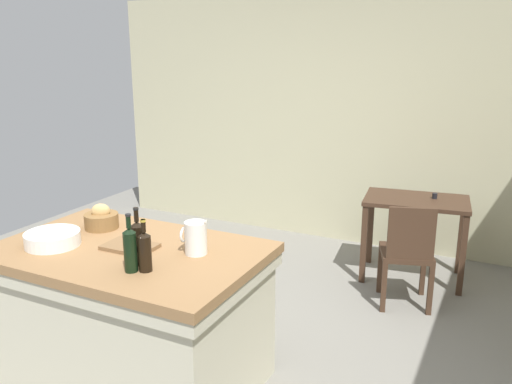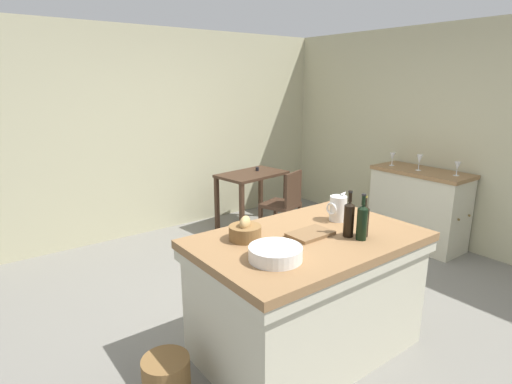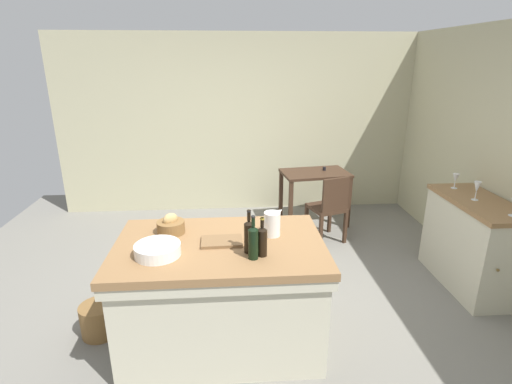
{
  "view_description": "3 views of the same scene",
  "coord_description": "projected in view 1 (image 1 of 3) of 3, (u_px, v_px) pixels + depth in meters",
  "views": [
    {
      "loc": [
        1.75,
        -2.87,
        2.07
      ],
      "look_at": [
        0.07,
        0.53,
        1.03
      ],
      "focal_mm": 37.48,
      "sensor_mm": 36.0,
      "label": 1
    },
    {
      "loc": [
        -2.19,
        -2.45,
        1.95
      ],
      "look_at": [
        0.06,
        0.53,
        0.94
      ],
      "focal_mm": 28.87,
      "sensor_mm": 36.0,
      "label": 2
    },
    {
      "loc": [
        -0.19,
        -3.24,
        2.24
      ],
      "look_at": [
        0.08,
        0.49,
        0.96
      ],
      "focal_mm": 27.47,
      "sensor_mm": 36.0,
      "label": 3
    }
  ],
  "objects": [
    {
      "name": "ground_plane",
      "position": [
        214.0,
        349.0,
        3.78
      ],
      "size": [
        6.76,
        6.76,
        0.0
      ],
      "primitive_type": "plane",
      "color": "slate"
    },
    {
      "name": "wall_back",
      "position": [
        337.0,
        121.0,
        5.68
      ],
      "size": [
        5.32,
        0.12,
        2.6
      ],
      "primitive_type": "cube",
      "color": "#B7B28E",
      "rests_on": "ground"
    },
    {
      "name": "island_table",
      "position": [
        132.0,
        311.0,
        3.31
      ],
      "size": [
        1.6,
        1.03,
        0.9
      ],
      "color": "olive",
      "rests_on": "ground"
    },
    {
      "name": "writing_desk",
      "position": [
        416.0,
        212.0,
        4.79
      ],
      "size": [
        0.97,
        0.67,
        0.81
      ],
      "color": "#3D281C",
      "rests_on": "ground"
    },
    {
      "name": "wooden_chair",
      "position": [
        407.0,
        252.0,
        4.29
      ],
      "size": [
        0.51,
        0.51,
        0.88
      ],
      "color": "#3D281C",
      "rests_on": "ground"
    },
    {
      "name": "pitcher",
      "position": [
        195.0,
        237.0,
        3.09
      ],
      "size": [
        0.17,
        0.13,
        0.24
      ],
      "color": "white",
      "rests_on": "island_table"
    },
    {
      "name": "wash_bowl",
      "position": [
        53.0,
        239.0,
        3.24
      ],
      "size": [
        0.33,
        0.33,
        0.08
      ],
      "primitive_type": "cylinder",
      "color": "white",
      "rests_on": "island_table"
    },
    {
      "name": "bread_basket",
      "position": [
        101.0,
        219.0,
        3.54
      ],
      "size": [
        0.22,
        0.22,
        0.17
      ],
      "color": "brown",
      "rests_on": "island_table"
    },
    {
      "name": "cutting_board",
      "position": [
        130.0,
        247.0,
        3.19
      ],
      "size": [
        0.32,
        0.21,
        0.02
      ],
      "primitive_type": "cube",
      "rotation": [
        0.0,
        0.0,
        0.03
      ],
      "color": "brown",
      "rests_on": "island_table"
    },
    {
      "name": "wine_bottle_dark",
      "position": [
        145.0,
        250.0,
        2.85
      ],
      "size": [
        0.07,
        0.07,
        0.29
      ],
      "color": "black",
      "rests_on": "island_table"
    },
    {
      "name": "wine_bottle_amber",
      "position": [
        138.0,
        242.0,
        2.93
      ],
      "size": [
        0.07,
        0.07,
        0.33
      ],
      "color": "black",
      "rests_on": "island_table"
    },
    {
      "name": "wine_bottle_green",
      "position": [
        130.0,
        248.0,
        2.84
      ],
      "size": [
        0.07,
        0.07,
        0.32
      ],
      "color": "black",
      "rests_on": "island_table"
    },
    {
      "name": "wicker_hamper",
      "position": [
        38.0,
        314.0,
        3.99
      ],
      "size": [
        0.3,
        0.3,
        0.28
      ],
      "primitive_type": "cylinder",
      "color": "brown",
      "rests_on": "ground"
    }
  ]
}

